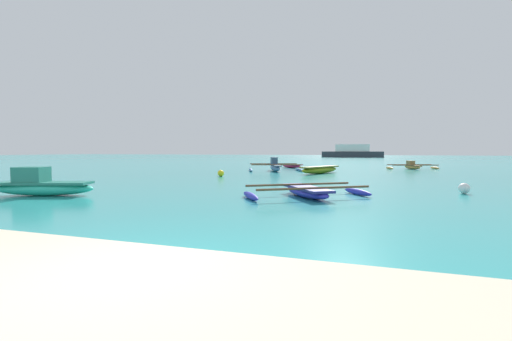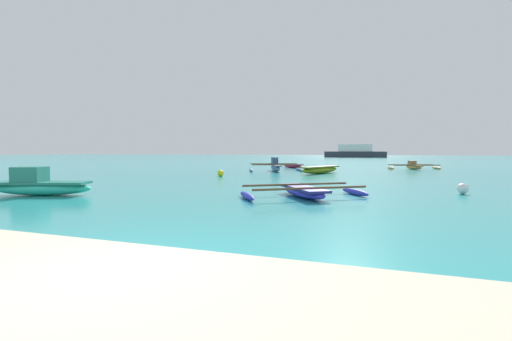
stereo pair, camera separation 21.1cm
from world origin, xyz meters
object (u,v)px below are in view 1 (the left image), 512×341
object	(u,v)px
moored_boat_0	(320,169)
mooring_buoy_1	(221,173)
moored_boat_5	(42,185)
mooring_buoy_0	(464,188)
moored_boat_4	(412,166)
moored_boat_1	(291,166)
moored_boat_2	(307,191)
distant_ferry	(352,152)
moored_boat_3	(275,167)

from	to	relation	value
moored_boat_0	mooring_buoy_1	xyz separation A→B (m)	(-5.06, -4.40, -0.08)
moored_boat_5	mooring_buoy_0	bearing A→B (deg)	1.28
moored_boat_4	moored_boat_1	bearing A→B (deg)	-106.20
moored_boat_1	moored_boat_4	world-z (taller)	moored_boat_4
moored_boat_2	mooring_buoy_0	bearing A→B (deg)	82.35
distant_ferry	moored_boat_2	bearing A→B (deg)	-88.83
moored_boat_1	mooring_buoy_0	distance (m)	18.44
distant_ferry	moored_boat_4	bearing A→B (deg)	-82.42
moored_boat_0	moored_boat_5	xyz separation A→B (m)	(-7.22, -13.93, 0.07)
moored_boat_1	moored_boat_5	xyz separation A→B (m)	(-3.90, -20.68, 0.14)
moored_boat_2	moored_boat_5	size ratio (longest dim) A/B	1.25
moored_boat_2	mooring_buoy_1	world-z (taller)	moored_boat_2
moored_boat_4	distant_ferry	distance (m)	50.56
moored_boat_4	mooring_buoy_0	bearing A→B (deg)	-22.09
moored_boat_5	distant_ferry	distance (m)	71.97
moored_boat_5	moored_boat_2	bearing A→B (deg)	-2.82
moored_boat_1	distant_ferry	size ratio (longest dim) A/B	0.18
moored_boat_0	moored_boat_1	bearing A→B (deg)	51.22
moored_boat_5	moored_boat_3	bearing A→B (deg)	57.92
moored_boat_3	mooring_buoy_1	world-z (taller)	moored_boat_3
moored_boat_1	mooring_buoy_0	size ratio (longest dim) A/B	6.47
mooring_buoy_0	distant_ferry	world-z (taller)	distant_ferry
moored_boat_4	distant_ferry	size ratio (longest dim) A/B	0.31
mooring_buoy_0	distant_ferry	xyz separation A→B (m)	(-6.41, 66.80, 1.01)
moored_boat_2	distant_ferry	xyz separation A→B (m)	(-1.41, 69.27, 1.01)
moored_boat_1	moored_boat_2	distance (m)	18.84
mooring_buoy_1	moored_boat_5	bearing A→B (deg)	-102.80
moored_boat_3	moored_boat_4	bearing A→B (deg)	98.72
mooring_buoy_1	distant_ferry	distance (m)	62.29
moored_boat_0	mooring_buoy_1	distance (m)	6.70
moored_boat_0	distant_ferry	world-z (taller)	distant_ferry
moored_boat_3	moored_boat_5	world-z (taller)	moored_boat_3
moored_boat_1	moored_boat_5	bearing A→B (deg)	-55.97
moored_boat_5	distant_ferry	xyz separation A→B (m)	(6.91, 71.63, 0.86)
moored_boat_2	distant_ferry	distance (m)	69.29
moored_boat_0	moored_boat_2	distance (m)	11.62
moored_boat_5	mooring_buoy_1	world-z (taller)	moored_boat_5
moored_boat_0	distant_ferry	size ratio (longest dim) A/B	0.29
mooring_buoy_1	distant_ferry	bearing A→B (deg)	85.63
moored_boat_4	moored_boat_5	size ratio (longest dim) A/B	1.25
moored_boat_0	distant_ferry	xyz separation A→B (m)	(-0.31, 57.70, 0.93)
moored_boat_0	distant_ferry	distance (m)	57.71
moored_boat_1	distant_ferry	distance (m)	51.05
moored_boat_5	distant_ferry	bearing A→B (deg)	65.83
moored_boat_4	mooring_buoy_0	size ratio (longest dim) A/B	11.26
moored_boat_1	moored_boat_5	world-z (taller)	moored_boat_5
moored_boat_1	moored_boat_3	size ratio (longest dim) A/B	0.52
moored_boat_0	moored_boat_3	bearing A→B (deg)	88.63
moored_boat_1	moored_boat_3	world-z (taller)	moored_boat_3
moored_boat_2	moored_boat_5	xyz separation A→B (m)	(-8.33, -2.36, 0.15)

